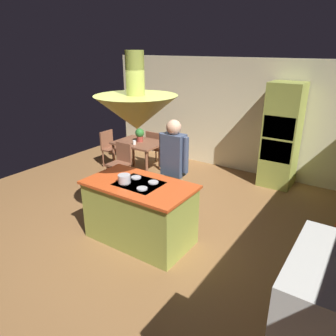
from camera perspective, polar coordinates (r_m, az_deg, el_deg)
name	(u,v)px	position (r m, az deg, el deg)	size (l,w,h in m)	color
ground	(149,233)	(5.17, -3.47, -11.52)	(8.16, 8.16, 0.00)	olive
wall_back	(239,116)	(7.54, 12.58, 9.06)	(6.80, 0.10, 2.55)	beige
kitchen_island	(140,212)	(4.79, -5.05, -7.83)	(1.60, 0.90, 0.95)	#939E42
oven_tower	(281,136)	(6.88, 19.67, 5.42)	(0.66, 0.62, 2.14)	#939E42
dining_table	(139,147)	(7.22, -5.21, 3.85)	(1.06, 0.81, 0.76)	brown
person_at_island	(174,166)	(5.03, 1.00, 0.43)	(0.53, 0.23, 1.74)	tan
range_hood	(136,110)	(4.27, -5.71, 10.25)	(1.10, 1.10, 1.00)	#939E42
pendant_light_over_table	(137,92)	(6.96, -5.54, 13.40)	(0.32, 0.32, 0.82)	#E0B266
chair_facing_island	(121,160)	(6.82, -8.46, 1.35)	(0.40, 0.40, 0.87)	brown
chair_by_back_wall	(155,146)	(7.74, -2.27, 3.95)	(0.40, 0.40, 0.87)	brown
chair_at_corner	(110,146)	(7.85, -10.36, 3.87)	(0.40, 0.40, 0.87)	brown
potted_plant_on_table	(140,134)	(7.19, -5.10, 6.06)	(0.20, 0.20, 0.30)	#99382D
cup_on_table	(134,142)	(7.01, -6.08, 4.59)	(0.07, 0.07, 0.09)	white
cooking_pot_on_cooktop	(124,179)	(4.56, -7.86, -1.93)	(0.18, 0.18, 0.12)	#B2B2B7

